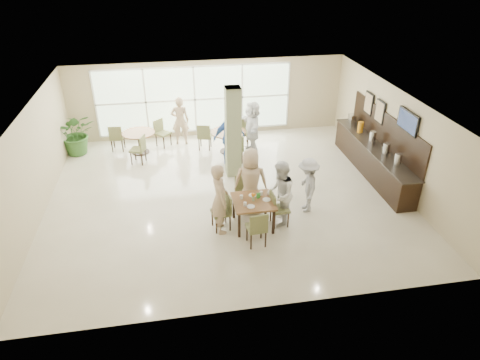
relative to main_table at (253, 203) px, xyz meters
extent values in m
plane|color=beige|center=(-0.45, 1.68, -0.66)|extent=(10.00, 10.00, 0.00)
plane|color=white|center=(-0.45, 1.68, 2.14)|extent=(10.00, 10.00, 0.00)
plane|color=#BEAE88|center=(-0.45, 6.18, 0.74)|extent=(10.00, 0.00, 10.00)
plane|color=#BEAE88|center=(-0.45, -2.82, 0.74)|extent=(10.00, 0.00, 10.00)
plane|color=#BEAE88|center=(-5.45, 1.68, 0.74)|extent=(0.00, 9.00, 9.00)
plane|color=#BEAE88|center=(4.55, 1.68, 0.74)|extent=(0.00, 9.00, 9.00)
plane|color=silver|center=(-0.95, 6.15, 0.74)|extent=(7.00, 0.00, 7.00)
cube|color=#73815A|center=(-0.05, 2.88, 0.74)|extent=(0.45, 0.45, 2.80)
cube|color=brown|center=(0.00, 0.00, 0.06)|extent=(1.02, 1.02, 0.05)
cube|color=black|center=(-0.43, -0.43, -0.31)|extent=(0.06, 0.06, 0.70)
cube|color=black|center=(0.43, -0.43, -0.31)|extent=(0.06, 0.06, 0.70)
cube|color=black|center=(-0.43, 0.43, -0.31)|extent=(0.06, 0.06, 0.70)
cube|color=black|center=(0.43, 0.43, -0.31)|extent=(0.06, 0.06, 0.70)
cylinder|color=brown|center=(-3.00, 4.97, 0.07)|extent=(1.12, 1.12, 0.04)
cylinder|color=black|center=(-3.00, 4.97, -0.31)|extent=(0.10, 0.10, 0.71)
cylinder|color=black|center=(-3.00, 4.97, -0.65)|extent=(0.60, 0.60, 0.03)
cylinder|color=brown|center=(0.03, 4.53, 0.07)|extent=(1.20, 1.20, 0.04)
cylinder|color=black|center=(0.03, 4.53, -0.31)|extent=(0.10, 0.10, 0.71)
cylinder|color=black|center=(0.03, 4.53, -0.65)|extent=(0.60, 0.60, 0.03)
cylinder|color=white|center=(-0.27, 0.14, 0.14)|extent=(0.08, 0.08, 0.10)
cylinder|color=white|center=(-0.25, -0.20, 0.14)|extent=(0.08, 0.08, 0.10)
cylinder|color=white|center=(0.25, 0.24, 0.14)|extent=(0.08, 0.08, 0.10)
cylinder|color=white|center=(-0.12, -0.27, 0.09)|extent=(0.20, 0.20, 0.01)
cylinder|color=white|center=(0.03, 0.25, 0.09)|extent=(0.20, 0.20, 0.01)
cylinder|color=white|center=(0.34, -0.02, 0.09)|extent=(0.20, 0.20, 0.01)
cylinder|color=#99B27F|center=(0.00, 0.00, 0.15)|extent=(0.07, 0.07, 0.12)
sphere|color=orange|center=(0.03, 0.00, 0.26)|extent=(0.07, 0.07, 0.07)
sphere|color=orange|center=(-0.02, 0.03, 0.26)|extent=(0.07, 0.07, 0.07)
sphere|color=orange|center=(-0.01, -0.03, 0.26)|extent=(0.07, 0.07, 0.07)
cube|color=green|center=(0.15, 0.10, 0.16)|extent=(0.10, 0.05, 0.15)
cube|color=black|center=(4.23, 2.18, -0.21)|extent=(0.60, 4.60, 0.90)
cube|color=black|center=(4.23, 2.18, 0.26)|extent=(0.64, 4.70, 0.04)
cube|color=black|center=(4.52, 2.18, 0.79)|extent=(0.04, 4.60, 1.00)
cylinder|color=silver|center=(4.23, 0.78, 0.48)|extent=(0.20, 0.20, 0.40)
cylinder|color=silver|center=(4.23, 1.48, 0.48)|extent=(0.20, 0.20, 0.40)
cylinder|color=silver|center=(4.23, 2.38, 0.48)|extent=(0.20, 0.20, 0.40)
cylinder|color=orange|center=(4.23, 3.28, 0.46)|extent=(0.18, 0.18, 0.36)
cube|color=silver|center=(4.23, 3.98, 0.46)|extent=(0.18, 0.30, 0.36)
cube|color=black|center=(4.49, 1.08, 1.49)|extent=(0.06, 1.00, 0.58)
cube|color=#7F99CC|center=(4.46, 1.08, 1.49)|extent=(0.01, 0.92, 0.50)
cube|color=black|center=(4.50, 2.68, 1.19)|extent=(0.04, 0.55, 0.70)
cube|color=brown|center=(4.47, 2.68, 1.19)|extent=(0.01, 0.47, 0.62)
cube|color=black|center=(4.50, 3.48, 1.19)|extent=(0.04, 0.55, 0.70)
cube|color=brown|center=(4.47, 3.48, 1.19)|extent=(0.01, 0.47, 0.62)
imported|color=#346428|center=(-5.08, 5.26, 0.08)|extent=(1.41, 1.41, 1.48)
imported|color=tan|center=(-0.85, -0.04, 0.26)|extent=(0.52, 0.72, 1.85)
imported|color=tan|center=(0.07, 0.69, 0.25)|extent=(0.97, 0.66, 1.83)
imported|color=white|center=(0.69, 0.02, 0.21)|extent=(0.87, 1.00, 1.74)
imported|color=#A3A3A6|center=(1.56, 0.48, 0.11)|extent=(0.70, 1.06, 1.55)
imported|color=#3E6BBC|center=(-0.07, 3.60, 0.26)|extent=(1.21, 0.88, 1.86)
imported|color=white|center=(0.84, 4.45, 0.23)|extent=(0.81, 1.70, 1.79)
imported|color=tan|center=(-1.55, 5.48, 0.21)|extent=(0.68, 0.48, 1.75)
camera|label=1|loc=(-1.86, -8.90, 5.75)|focal=32.00mm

